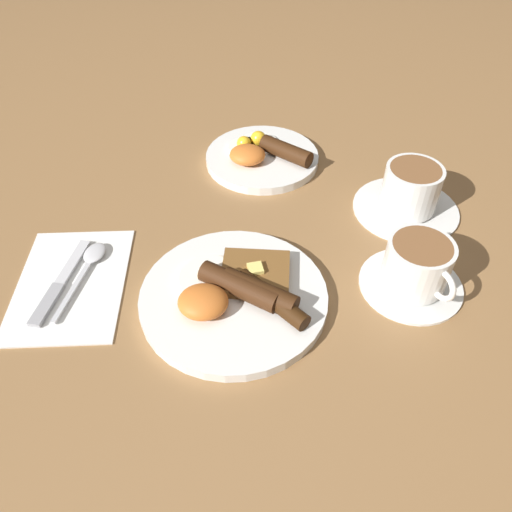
{
  "coord_description": "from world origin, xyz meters",
  "views": [
    {
      "loc": [
        0.05,
        -0.44,
        0.52
      ],
      "look_at": [
        0.03,
        0.06,
        0.03
      ],
      "focal_mm": 35.0,
      "sensor_mm": 36.0,
      "label": 1
    }
  ],
  "objects": [
    {
      "name": "spoon",
      "position": [
        -0.21,
        0.06,
        0.01
      ],
      "size": [
        0.04,
        0.15,
        0.01
      ],
      "rotation": [
        0.0,
        0.0,
        1.43
      ],
      "color": "silver",
      "rests_on": "napkin"
    },
    {
      "name": "ground_plane",
      "position": [
        0.0,
        0.0,
        0.0
      ],
      "size": [
        3.0,
        3.0,
        0.0
      ],
      "primitive_type": "plane",
      "color": "olive"
    },
    {
      "name": "teacup_far",
      "position": [
        0.26,
        0.21,
        0.03
      ],
      "size": [
        0.17,
        0.17,
        0.08
      ],
      "color": "white",
      "rests_on": "ground_plane"
    },
    {
      "name": "teacup_near",
      "position": [
        0.24,
        0.04,
        0.04
      ],
      "size": [
        0.14,
        0.14,
        0.08
      ],
      "color": "white",
      "rests_on": "ground_plane"
    },
    {
      "name": "napkin",
      "position": [
        -0.23,
        0.02,
        0.0
      ],
      "size": [
        0.17,
        0.23,
        0.01
      ],
      "primitive_type": "cube",
      "rotation": [
        0.0,
        0.0,
        0.09
      ],
      "color": "white",
      "rests_on": "ground_plane"
    },
    {
      "name": "breakfast_plate_near",
      "position": [
        0.0,
        -0.0,
        0.01
      ],
      "size": [
        0.25,
        0.25,
        0.04
      ],
      "color": "white",
      "rests_on": "ground_plane"
    },
    {
      "name": "breakfast_plate_far",
      "position": [
        0.02,
        0.33,
        0.01
      ],
      "size": [
        0.2,
        0.2,
        0.04
      ],
      "color": "white",
      "rests_on": "ground_plane"
    },
    {
      "name": "knife",
      "position": [
        -0.24,
        0.01,
        0.01
      ],
      "size": [
        0.04,
        0.16,
        0.01
      ],
      "rotation": [
        0.0,
        0.0,
        1.44
      ],
      "color": "silver",
      "rests_on": "napkin"
    }
  ]
}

